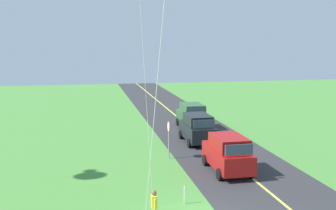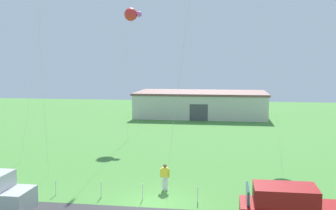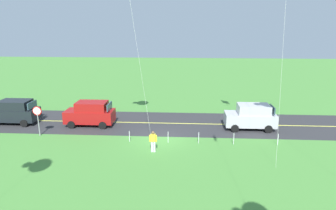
% 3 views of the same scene
% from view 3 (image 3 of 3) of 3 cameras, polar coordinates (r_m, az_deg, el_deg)
% --- Properties ---
extents(ground_plane, '(120.00, 120.00, 0.10)m').
position_cam_3_polar(ground_plane, '(24.32, -1.59, -6.66)').
color(ground_plane, '#478438').
extents(asphalt_road, '(120.00, 7.00, 0.00)m').
position_cam_3_polar(asphalt_road, '(28.04, -0.87, -3.51)').
color(asphalt_road, '#2D2D30').
rests_on(asphalt_road, ground).
extents(road_centre_stripe, '(120.00, 0.16, 0.00)m').
position_cam_3_polar(road_centre_stripe, '(28.04, -0.87, -3.50)').
color(road_centre_stripe, '#E5E04C').
rests_on(road_centre_stripe, asphalt_road).
extents(car_suv_foreground, '(4.40, 2.12, 2.24)m').
position_cam_3_polar(car_suv_foreground, '(28.04, -14.71, -1.56)').
color(car_suv_foreground, maroon).
rests_on(car_suv_foreground, ground).
extents(car_parked_east_near, '(4.40, 2.12, 2.24)m').
position_cam_3_polar(car_parked_east_near, '(31.17, -27.50, -1.13)').
color(car_parked_east_near, black).
rests_on(car_parked_east_near, ground).
extents(car_parked_west_near, '(4.40, 2.12, 2.24)m').
position_cam_3_polar(car_parked_west_near, '(27.21, 15.70, -2.14)').
color(car_parked_west_near, '#B7B7BC').
rests_on(car_parked_west_near, ground).
extents(stop_sign, '(0.76, 0.08, 2.56)m').
position_cam_3_polar(stop_sign, '(26.63, -23.84, -1.82)').
color(stop_sign, gray).
rests_on(stop_sign, ground).
extents(person_adult_near, '(0.58, 0.22, 1.60)m').
position_cam_3_polar(person_adult_near, '(21.67, -2.89, -6.90)').
color(person_adult_near, silver).
rests_on(person_adult_near, ground).
extents(fence_post_0, '(0.05, 0.05, 0.90)m').
position_cam_3_polar(fence_post_0, '(24.48, 20.44, -6.27)').
color(fence_post_0, silver).
rests_on(fence_post_0, ground).
extents(fence_post_1, '(0.05, 0.05, 0.90)m').
position_cam_3_polar(fence_post_1, '(23.70, 12.55, -6.35)').
color(fence_post_1, silver).
rests_on(fence_post_1, ground).
extents(fence_post_2, '(0.05, 0.05, 0.90)m').
position_cam_3_polar(fence_post_2, '(23.42, 5.93, -6.31)').
color(fence_post_2, silver).
rests_on(fence_post_2, ground).
extents(fence_post_3, '(0.05, 0.05, 0.90)m').
position_cam_3_polar(fence_post_3, '(23.44, 0.01, -6.21)').
color(fence_post_3, silver).
rests_on(fence_post_3, ground).
extents(fence_post_4, '(0.05, 0.05, 0.90)m').
position_cam_3_polar(fence_post_4, '(23.81, -7.45, -6.00)').
color(fence_post_4, silver).
rests_on(fence_post_4, ground).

